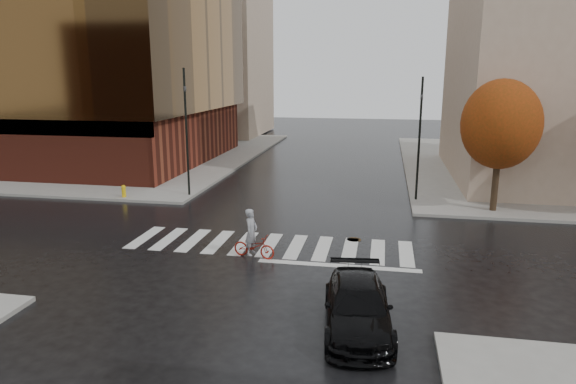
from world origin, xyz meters
name	(u,v)px	position (x,y,z in m)	size (l,w,h in m)	color
ground	(267,249)	(0.00, 0.00, 0.00)	(120.00, 120.00, 0.00)	black
sidewalk_nw	(85,153)	(-21.00, 21.00, 0.07)	(30.00, 30.00, 0.15)	gray
crosswalk	(269,245)	(0.00, 0.50, 0.01)	(12.00, 3.00, 0.01)	silver
office_glass	(42,54)	(-22.00, 17.99, 8.28)	(27.00, 19.00, 16.00)	maroon
building_nw_far	(200,42)	(-16.00, 37.00, 10.15)	(14.00, 12.00, 20.00)	tan
tree_ne_a	(501,124)	(10.00, 7.40, 4.46)	(3.80, 3.80, 6.50)	black
sedan	(358,307)	(3.94, -5.90, 0.65)	(1.82, 4.47, 1.30)	black
cyclist	(253,241)	(-0.30, -1.00, 0.65)	(1.77, 0.91, 1.92)	#9D1A0E
traffic_light_nw	(186,125)	(-6.30, 7.74, 4.11)	(0.21, 0.19, 7.01)	black
traffic_light_ne	(420,132)	(6.30, 9.00, 3.81)	(0.15, 0.18, 6.56)	black
fire_hydrant	(124,190)	(-9.64, 6.50, 0.53)	(0.25, 0.25, 0.69)	yellow
manhole	(354,240)	(3.38, 1.83, 0.01)	(0.61, 0.61, 0.01)	#402C17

